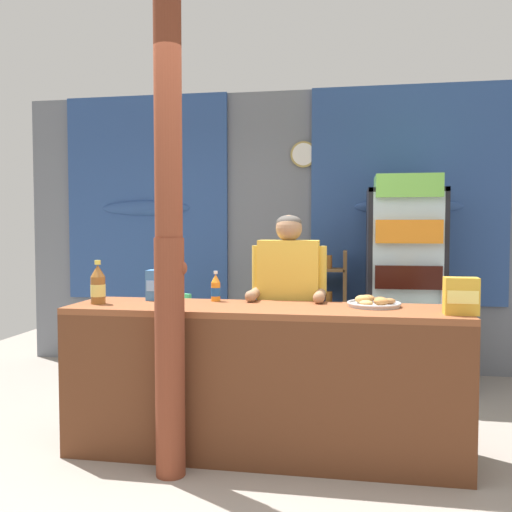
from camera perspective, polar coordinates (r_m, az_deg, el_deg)
ground_plane at (r=4.34m, az=0.45°, el=-16.72°), size 7.58×7.58×0.00m
back_wall_curtained at (r=5.72m, az=2.99°, el=3.18°), size 5.66×0.22×2.86m
stall_counter at (r=3.49m, az=0.44°, el=-11.63°), size 2.52×0.60×0.96m
timber_post at (r=3.22m, az=-9.03°, el=0.84°), size 0.20×0.17×2.81m
drink_fridge at (r=5.11m, az=15.24°, el=-1.82°), size 0.68×0.64×1.92m
bottle_shelf_rack at (r=5.41m, az=6.88°, el=-5.75°), size 0.48×0.28×1.24m
plastic_lawn_chair at (r=5.15m, az=-9.50°, el=-7.94°), size 0.61×0.61×0.86m
shopkeeper at (r=3.95m, az=3.41°, el=-4.01°), size 0.54×0.42×1.55m
soda_bottle_iced_tea at (r=3.78m, az=-16.12°, el=-2.95°), size 0.10×0.10×0.29m
soda_bottle_orange_soda at (r=3.77m, az=-4.22°, el=-3.38°), size 0.06×0.06×0.21m
snack_box_choco_powder at (r=3.40m, az=20.56°, el=-3.92°), size 0.19×0.11×0.22m
snack_box_biscuit at (r=3.87m, az=-9.89°, el=-2.99°), size 0.18×0.12×0.21m
pastry_tray at (r=3.60m, az=12.14°, el=-4.78°), size 0.34×0.34×0.07m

